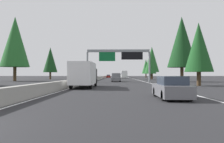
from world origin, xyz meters
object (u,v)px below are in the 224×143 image
at_px(conifer_right_distant, 146,66).
at_px(pickup_far_center, 116,77).
at_px(conifer_left_mid, 50,60).
at_px(sedan_far_left, 109,76).
at_px(conifer_right_far, 152,59).
at_px(conifer_right_foreground, 199,47).
at_px(bus_distant_a, 124,74).
at_px(conifer_right_near, 182,42).
at_px(conifer_left_near, 15,42).
at_px(sedan_mid_left, 171,88).
at_px(sign_gantry_overhead, 119,56).
at_px(box_truck_mid_right, 84,74).
at_px(conifer_right_mid, 150,63).

bearing_deg(conifer_right_distant, pickup_far_center, 166.60).
distance_m(conifer_right_distant, conifer_left_mid, 52.80).
relative_size(sedan_far_left, conifer_right_far, 0.41).
bearing_deg(conifer_right_foreground, bus_distant_a, 7.06).
bearing_deg(conifer_right_near, conifer_left_near, 85.72).
bearing_deg(conifer_right_near, sedan_mid_left, 162.57).
xyz_separation_m(sign_gantry_overhead, conifer_right_foreground, (-12.86, -10.91, 0.17)).
height_order(sign_gantry_overhead, conifer_left_near, conifer_left_near).
relative_size(conifer_right_far, conifer_left_near, 0.71).
bearing_deg(box_truck_mid_right, conifer_left_near, 38.82).
relative_size(box_truck_mid_right, conifer_right_foreground, 0.96).
bearing_deg(bus_distant_a, conifer_right_far, -160.52).
bearing_deg(sedan_far_left, conifer_right_far, -153.27).
relative_size(sign_gantry_overhead, sedan_mid_left, 2.88).
xyz_separation_m(pickup_far_center, conifer_right_foreground, (-17.86, -11.52, 4.44)).
height_order(conifer_right_foreground, conifer_left_mid, conifer_left_mid).
bearing_deg(pickup_far_center, sign_gantry_overhead, -173.09).
relative_size(conifer_right_mid, conifer_left_near, 0.54).
height_order(bus_distant_a, conifer_left_near, conifer_left_near).
xyz_separation_m(bus_distant_a, conifer_right_far, (-23.78, -8.41, 4.82)).
height_order(conifer_right_far, conifer_left_mid, conifer_right_far).
relative_size(sedan_mid_left, conifer_left_near, 0.29).
bearing_deg(conifer_right_far, conifer_left_near, 121.47).
relative_size(conifer_right_foreground, conifer_right_mid, 1.07).
bearing_deg(conifer_left_mid, conifer_right_foreground, -141.17).
height_order(sign_gantry_overhead, box_truck_mid_right, sign_gantry_overhead).
distance_m(box_truck_mid_right, bus_distant_a, 70.84).
height_order(sedan_mid_left, conifer_left_mid, conifer_left_mid).
bearing_deg(conifer_right_distant, box_truck_mid_right, 167.58).
bearing_deg(sign_gantry_overhead, sedan_far_left, 4.13).
bearing_deg(conifer_right_far, sedan_mid_left, 172.18).
height_order(sedan_mid_left, conifer_right_mid, conifer_right_mid).
relative_size(sedan_mid_left, conifer_right_mid, 0.54).
bearing_deg(conifer_right_mid, sedan_mid_left, 172.90).
bearing_deg(pickup_far_center, sedan_far_left, 3.87).
xyz_separation_m(bus_distant_a, sedan_far_left, (6.97, 7.07, -1.03)).
bearing_deg(conifer_right_mid, box_truck_mid_right, 160.59).
relative_size(sign_gantry_overhead, conifer_right_far, 1.18).
height_order(bus_distant_a, conifer_right_mid, conifer_right_mid).
relative_size(conifer_right_far, conifer_right_distant, 1.18).
xyz_separation_m(bus_distant_a, conifer_right_near, (-48.42, -11.03, 6.96)).
height_order(sedan_mid_left, box_truck_mid_right, box_truck_mid_right).
height_order(pickup_far_center, conifer_right_mid, conifer_right_mid).
relative_size(conifer_right_foreground, conifer_right_distant, 0.97).
distance_m(conifer_right_foreground, conifer_right_distant, 79.58).
bearing_deg(sedan_mid_left, sedan_far_left, 4.75).
distance_m(sedan_far_left, conifer_left_near, 56.89).
bearing_deg(sign_gantry_overhead, conifer_right_mid, -23.21).
bearing_deg(conifer_left_mid, sedan_mid_left, -156.20).
bearing_deg(conifer_right_distant, conifer_left_near, 146.85).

